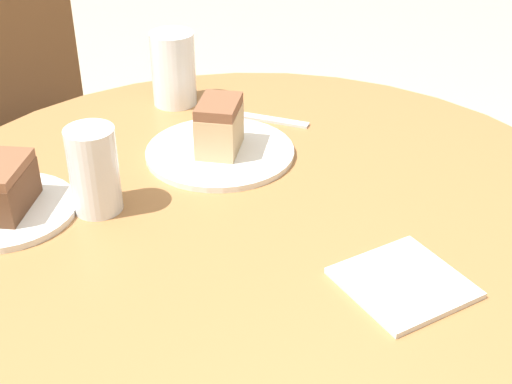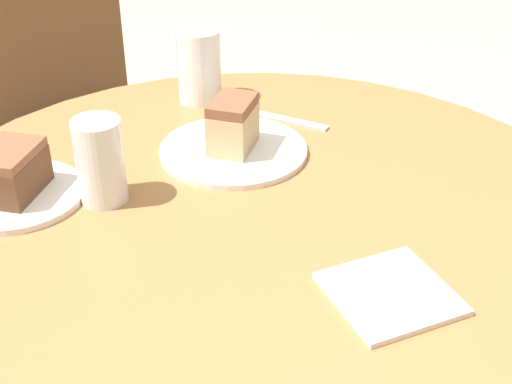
% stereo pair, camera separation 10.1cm
% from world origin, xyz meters
% --- Properties ---
extents(table, '(1.09, 1.09, 0.77)m').
position_xyz_m(table, '(0.00, 0.00, 0.57)').
color(table, '#9E6B3D').
rests_on(table, ground_plane).
extents(chair, '(0.49, 0.53, 0.91)m').
position_xyz_m(chair, '(-0.17, 0.92, 0.47)').
color(chair, brown).
rests_on(chair, ground_plane).
extents(plate_near, '(0.25, 0.25, 0.01)m').
position_xyz_m(plate_near, '(0.03, 0.19, 0.77)').
color(plate_near, silver).
rests_on(plate_near, table).
extents(plate_far, '(0.21, 0.21, 0.01)m').
position_xyz_m(plate_far, '(-0.32, 0.17, 0.77)').
color(plate_far, silver).
rests_on(plate_far, table).
extents(cake_slice_near, '(0.11, 0.11, 0.09)m').
position_xyz_m(cake_slice_near, '(0.03, 0.19, 0.82)').
color(cake_slice_near, tan).
rests_on(cake_slice_near, plate_near).
extents(cake_slice_far, '(0.12, 0.13, 0.07)m').
position_xyz_m(cake_slice_far, '(-0.32, 0.17, 0.81)').
color(cake_slice_far, brown).
rests_on(cake_slice_far, plate_far).
extents(glass_lemonade, '(0.07, 0.07, 0.13)m').
position_xyz_m(glass_lemonade, '(-0.20, 0.12, 0.83)').
color(glass_lemonade, beige).
rests_on(glass_lemonade, table).
extents(glass_water, '(0.08, 0.08, 0.14)m').
position_xyz_m(glass_water, '(0.04, 0.42, 0.83)').
color(glass_water, silver).
rests_on(glass_water, table).
extents(napkin_stack, '(0.15, 0.15, 0.01)m').
position_xyz_m(napkin_stack, '(0.09, -0.23, 0.77)').
color(napkin_stack, silver).
rests_on(napkin_stack, table).
extents(fork, '(0.14, 0.15, 0.00)m').
position_xyz_m(fork, '(0.15, 0.28, 0.77)').
color(fork, silver).
rests_on(fork, table).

